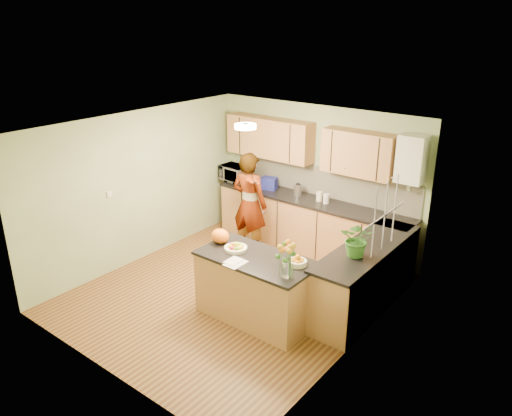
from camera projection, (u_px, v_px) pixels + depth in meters
The scene contains 28 objects.
floor at pixel (234, 293), 7.46m from camera, with size 4.50×4.50×0.00m, color #512E17.
ceiling at pixel (231, 127), 6.56m from camera, with size 4.00×4.50×0.02m, color silver.
wall_back at pixel (317, 177), 8.66m from camera, with size 4.00×0.02×2.50m, color gray.
wall_front at pixel (97, 277), 5.35m from camera, with size 4.00×0.02×2.50m, color gray.
wall_left at pixel (140, 187), 8.16m from camera, with size 0.02×4.50×2.50m, color gray.
wall_right at pixel (362, 254), 5.86m from camera, with size 0.02×4.50×2.50m, color gray.
back_counter at pixel (311, 225), 8.66m from camera, with size 3.64×0.62×0.94m.
right_counter at pixel (366, 277), 6.94m from camera, with size 0.62×2.24×0.94m.
splashback at pixel (321, 181), 8.61m from camera, with size 3.60×0.02×0.52m, color beige.
upper_cabinets at pixel (304, 144), 8.42m from camera, with size 3.20×0.34×0.70m.
boiler at pixel (412, 159), 7.34m from camera, with size 0.40×0.30×0.86m.
window_right at pixel (385, 215), 6.20m from camera, with size 0.01×1.30×1.05m.
light_switch at pixel (109, 194), 7.69m from camera, with size 0.02×0.09×0.09m, color silver.
ceiling_lamp at pixel (245, 126), 6.79m from camera, with size 0.30×0.30×0.07m.
peninsula_island at pixel (256, 287), 6.70m from camera, with size 1.59×0.81×0.91m.
fruit_dish at pixel (236, 247), 6.72m from camera, with size 0.31×0.31×0.11m.
orange_bowl at pixel (298, 261), 6.31m from camera, with size 0.23×0.23×0.14m.
flower_vase at pixel (287, 250), 5.93m from camera, with size 0.29×0.29×0.53m.
orange_bag at pixel (220, 236), 6.93m from camera, with size 0.27×0.23×0.20m, color orange.
papers at pixel (236, 263), 6.37m from camera, with size 0.21×0.29×0.01m, color white.
violinist at pixel (250, 204), 8.40m from camera, with size 0.66×0.43×1.80m, color tan.
violin at pixel (251, 179), 7.93m from camera, with size 0.56×0.22×0.11m, color #551605, non-canonical shape.
microwave at pixel (235, 173), 9.41m from camera, with size 0.55×0.37×0.30m, color silver.
blue_box at pixel (269, 183), 8.99m from camera, with size 0.27×0.20×0.22m, color navy.
kettle at pixel (298, 190), 8.65m from camera, with size 0.15×0.15×0.27m.
jar_cream at pixel (319, 196), 8.41m from camera, with size 0.10×0.10×0.16m, color #F4EAC3.
jar_white at pixel (326, 199), 8.31m from camera, with size 0.10×0.10×0.16m, color silver.
potted_plant at pixel (358, 239), 6.42m from camera, with size 0.44×0.38×0.49m, color #336E24.
Camera 1 is at (4.26, -4.92, 3.86)m, focal length 35.00 mm.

